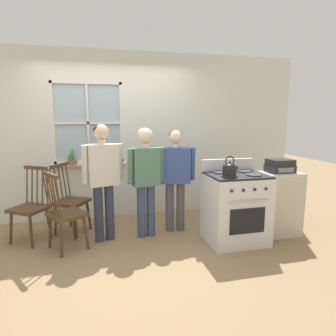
{
  "coord_description": "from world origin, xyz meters",
  "views": [
    {
      "loc": [
        -0.33,
        -3.58,
        1.67
      ],
      "look_at": [
        0.61,
        0.17,
        1.0
      ],
      "focal_mm": 32.0,
      "sensor_mm": 36.0,
      "label": 1
    }
  ],
  "objects_px": {
    "chair_by_window": "(65,215)",
    "person_adult_right": "(175,172)",
    "potted_plant": "(72,159)",
    "stereo": "(280,166)",
    "stove": "(235,207)",
    "chair_center_cluster": "(30,208)",
    "side_counter": "(277,202)",
    "chair_near_wall": "(70,202)",
    "person_elderly_left": "(103,172)",
    "kettle": "(230,169)",
    "person_teen_center": "(146,172)"
  },
  "relations": [
    {
      "from": "chair_by_window",
      "to": "person_adult_right",
      "type": "relative_size",
      "value": 0.68
    },
    {
      "from": "potted_plant",
      "to": "stereo",
      "type": "height_order",
      "value": "potted_plant"
    },
    {
      "from": "chair_by_window",
      "to": "potted_plant",
      "type": "distance_m",
      "value": 1.23
    },
    {
      "from": "stove",
      "to": "chair_center_cluster",
      "type": "bearing_deg",
      "value": 165.76
    },
    {
      "from": "side_counter",
      "to": "chair_center_cluster",
      "type": "bearing_deg",
      "value": 170.87
    },
    {
      "from": "chair_near_wall",
      "to": "person_adult_right",
      "type": "bearing_deg",
      "value": -71.06
    },
    {
      "from": "person_adult_right",
      "to": "stereo",
      "type": "relative_size",
      "value": 4.34
    },
    {
      "from": "person_elderly_left",
      "to": "potted_plant",
      "type": "xyz_separation_m",
      "value": [
        -0.44,
        0.94,
        0.06
      ]
    },
    {
      "from": "stereo",
      "to": "stove",
      "type": "bearing_deg",
      "value": -171.05
    },
    {
      "from": "kettle",
      "to": "side_counter",
      "type": "relative_size",
      "value": 0.27
    },
    {
      "from": "person_adult_right",
      "to": "stereo",
      "type": "bearing_deg",
      "value": -10.22
    },
    {
      "from": "chair_center_cluster",
      "to": "side_counter",
      "type": "bearing_deg",
      "value": 25.17
    },
    {
      "from": "potted_plant",
      "to": "side_counter",
      "type": "height_order",
      "value": "potted_plant"
    },
    {
      "from": "potted_plant",
      "to": "chair_near_wall",
      "type": "bearing_deg",
      "value": -92.61
    },
    {
      "from": "person_adult_right",
      "to": "kettle",
      "type": "xyz_separation_m",
      "value": [
        0.51,
        -0.7,
        0.14
      ]
    },
    {
      "from": "person_adult_right",
      "to": "side_counter",
      "type": "bearing_deg",
      "value": -9.44
    },
    {
      "from": "person_elderly_left",
      "to": "person_teen_center",
      "type": "xyz_separation_m",
      "value": [
        0.57,
        0.0,
        -0.03
      ]
    },
    {
      "from": "chair_near_wall",
      "to": "potted_plant",
      "type": "relative_size",
      "value": 3.64
    },
    {
      "from": "stove",
      "to": "person_adult_right",
      "type": "bearing_deg",
      "value": 140.24
    },
    {
      "from": "chair_by_window",
      "to": "chair_center_cluster",
      "type": "xyz_separation_m",
      "value": [
        -0.48,
        0.39,
        0.0
      ]
    },
    {
      "from": "person_teen_center",
      "to": "side_counter",
      "type": "height_order",
      "value": "person_teen_center"
    },
    {
      "from": "chair_by_window",
      "to": "stereo",
      "type": "relative_size",
      "value": 2.95
    },
    {
      "from": "chair_by_window",
      "to": "side_counter",
      "type": "bearing_deg",
      "value": -121.15
    },
    {
      "from": "chair_near_wall",
      "to": "stereo",
      "type": "distance_m",
      "value": 3.02
    },
    {
      "from": "chair_by_window",
      "to": "chair_near_wall",
      "type": "distance_m",
      "value": 0.59
    },
    {
      "from": "chair_near_wall",
      "to": "person_teen_center",
      "type": "bearing_deg",
      "value": -81.3
    },
    {
      "from": "person_teen_center",
      "to": "potted_plant",
      "type": "distance_m",
      "value": 1.38
    },
    {
      "from": "chair_center_cluster",
      "to": "person_teen_center",
      "type": "distance_m",
      "value": 1.61
    },
    {
      "from": "person_teen_center",
      "to": "stereo",
      "type": "bearing_deg",
      "value": -19.77
    },
    {
      "from": "side_counter",
      "to": "chair_by_window",
      "type": "bearing_deg",
      "value": 176.98
    },
    {
      "from": "person_teen_center",
      "to": "person_adult_right",
      "type": "xyz_separation_m",
      "value": [
        0.45,
        0.11,
        -0.03
      ]
    },
    {
      "from": "chair_center_cluster",
      "to": "person_elderly_left",
      "type": "height_order",
      "value": "person_elderly_left"
    },
    {
      "from": "person_teen_center",
      "to": "kettle",
      "type": "height_order",
      "value": "person_teen_center"
    },
    {
      "from": "chair_near_wall",
      "to": "potted_plant",
      "type": "height_order",
      "value": "potted_plant"
    },
    {
      "from": "chair_center_cluster",
      "to": "person_elderly_left",
      "type": "xyz_separation_m",
      "value": [
        0.96,
        -0.22,
        0.49
      ]
    },
    {
      "from": "potted_plant",
      "to": "person_teen_center",
      "type": "bearing_deg",
      "value": -42.76
    },
    {
      "from": "chair_by_window",
      "to": "chair_center_cluster",
      "type": "bearing_deg",
      "value": 22.57
    },
    {
      "from": "person_adult_right",
      "to": "chair_by_window",
      "type": "bearing_deg",
      "value": -161.64
    },
    {
      "from": "person_adult_right",
      "to": "kettle",
      "type": "relative_size",
      "value": 5.97
    },
    {
      "from": "chair_by_window",
      "to": "person_teen_center",
      "type": "xyz_separation_m",
      "value": [
        1.05,
        0.17,
        0.46
      ]
    },
    {
      "from": "chair_by_window",
      "to": "person_teen_center",
      "type": "distance_m",
      "value": 1.16
    },
    {
      "from": "kettle",
      "to": "chair_near_wall",
      "type": "bearing_deg",
      "value": 153.21
    },
    {
      "from": "chair_near_wall",
      "to": "potted_plant",
      "type": "bearing_deg",
      "value": 28.06
    },
    {
      "from": "person_elderly_left",
      "to": "stove",
      "type": "distance_m",
      "value": 1.82
    },
    {
      "from": "person_elderly_left",
      "to": "kettle",
      "type": "height_order",
      "value": "person_elderly_left"
    },
    {
      "from": "person_adult_right",
      "to": "side_counter",
      "type": "relative_size",
      "value": 1.64
    },
    {
      "from": "person_adult_right",
      "to": "stereo",
      "type": "xyz_separation_m",
      "value": [
        1.39,
        -0.45,
        0.11
      ]
    },
    {
      "from": "person_teen_center",
      "to": "side_counter",
      "type": "relative_size",
      "value": 1.68
    },
    {
      "from": "side_counter",
      "to": "stove",
      "type": "bearing_deg",
      "value": -169.43
    },
    {
      "from": "side_counter",
      "to": "stereo",
      "type": "relative_size",
      "value": 2.65
    }
  ]
}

